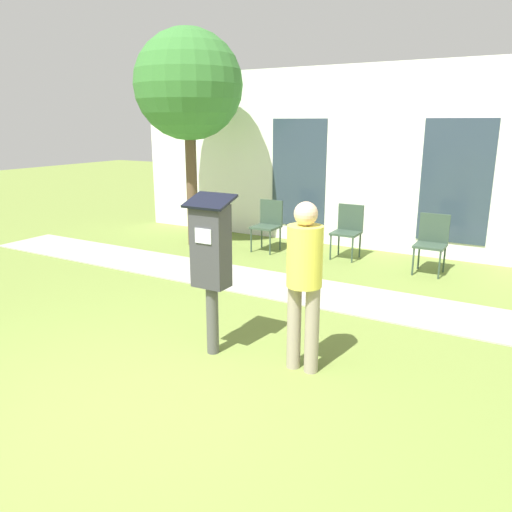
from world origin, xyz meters
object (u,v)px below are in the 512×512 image
Objects in this scene: person_standing at (304,274)px; outdoor_chair_left at (268,221)px; outdoor_chair_right at (432,239)px; parking_meter at (211,255)px; outdoor_chair_middle at (348,227)px.

person_standing reaches higher than outdoor_chair_left.
outdoor_chair_left and outdoor_chair_right have the same top height.
parking_meter reaches higher than outdoor_chair_left.
outdoor_chair_middle and outdoor_chair_right have the same top height.
parking_meter is 1.77× the size of outdoor_chair_left.
outdoor_chair_right is (1.30, 3.94, -0.49)m from parking_meter.
outdoor_chair_right is at bearing -20.78° from outdoor_chair_middle.
person_standing is 1.76× the size of outdoor_chair_left.
outdoor_chair_middle is at bearing 91.42° from parking_meter.
person_standing is at bearing -88.20° from outdoor_chair_middle.
outdoor_chair_left is 1.00× the size of outdoor_chair_right.
outdoor_chair_middle is at bearing 128.69° from person_standing.
outdoor_chair_left is (-1.51, 3.91, -0.49)m from parking_meter.
person_standing reaches higher than outdoor_chair_right.
outdoor_chair_left is 1.42m from outdoor_chair_middle.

